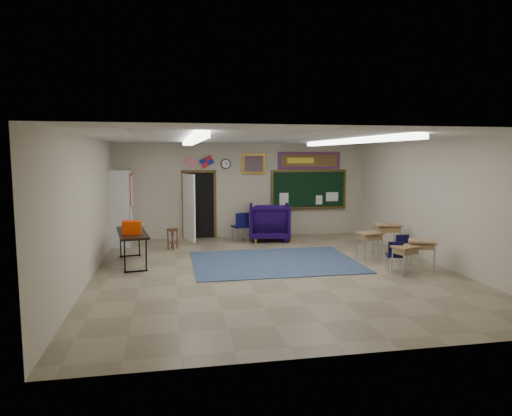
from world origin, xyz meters
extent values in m
plane|color=#83745A|center=(0.00, 0.00, 0.00)|extent=(9.00, 9.00, 0.00)
cube|color=#B4A792|center=(0.00, 4.50, 1.50)|extent=(8.00, 0.04, 3.00)
cube|color=#B4A792|center=(0.00, -4.50, 1.50)|extent=(8.00, 0.04, 3.00)
cube|color=#B4A792|center=(-4.00, 0.00, 1.50)|extent=(0.04, 9.00, 3.00)
cube|color=#B4A792|center=(4.00, 0.00, 1.50)|extent=(0.04, 9.00, 3.00)
cube|color=silver|center=(0.00, 0.00, 3.00)|extent=(8.00, 9.00, 0.04)
cube|color=#38486A|center=(0.20, 0.80, 0.01)|extent=(4.00, 3.00, 0.02)
cube|color=black|center=(-1.40, 4.49, 1.05)|extent=(0.95, 0.04, 2.10)
cube|color=white|center=(-1.75, 4.05, 1.03)|extent=(0.35, 0.86, 2.05)
cube|color=#513B17|center=(2.20, 4.47, 1.50)|extent=(2.55, 0.05, 1.30)
cube|color=black|center=(2.20, 4.46, 1.50)|extent=(2.40, 0.03, 1.15)
cube|color=#513B17|center=(2.20, 4.41, 0.90)|extent=(2.40, 0.12, 0.04)
cube|color=#A3130E|center=(2.20, 4.47, 2.45)|extent=(2.10, 0.04, 0.55)
cube|color=brown|center=(2.20, 4.46, 2.45)|extent=(1.90, 0.03, 0.40)
cube|color=#A26F1F|center=(0.35, 4.47, 2.35)|extent=(0.75, 0.05, 0.65)
cube|color=#A51466|center=(0.35, 4.46, 2.35)|extent=(0.62, 0.03, 0.52)
cylinder|color=black|center=(-0.55, 4.47, 2.35)|extent=(0.32, 0.05, 0.32)
cylinder|color=white|center=(-0.55, 4.45, 2.35)|extent=(0.26, 0.02, 0.26)
cube|color=silver|center=(-3.72, 3.85, 1.10)|extent=(0.55, 1.25, 2.20)
imported|color=black|center=(0.70, 3.70, 0.57)|extent=(1.43, 1.46, 1.15)
cube|color=olive|center=(2.59, 0.59, 0.69)|extent=(0.66, 0.55, 0.04)
cube|color=olive|center=(2.59, 0.59, 0.59)|extent=(0.57, 0.47, 0.12)
cube|color=olive|center=(3.34, 1.13, 0.80)|extent=(0.74, 0.60, 0.05)
cube|color=olive|center=(3.34, 1.13, 0.68)|extent=(0.64, 0.50, 0.14)
cube|color=olive|center=(2.75, -0.90, 0.63)|extent=(0.64, 0.56, 0.04)
cube|color=olive|center=(2.75, -0.90, 0.54)|extent=(0.55, 0.47, 0.11)
cube|color=olive|center=(3.24, -0.78, 0.71)|extent=(0.76, 0.71, 0.04)
cube|color=olive|center=(3.24, -0.78, 0.61)|extent=(0.65, 0.61, 0.12)
cube|color=black|center=(-3.22, 1.27, 0.77)|extent=(0.93, 1.99, 0.05)
cube|color=#D04503|center=(-3.20, 1.00, 0.94)|extent=(0.43, 0.32, 0.30)
cylinder|color=#482D15|center=(-2.26, 2.84, 0.56)|extent=(0.33, 0.33, 0.04)
torus|color=#482D15|center=(-2.26, 2.84, 0.19)|extent=(0.27, 0.27, 0.02)
camera|label=1|loc=(-2.28, -9.94, 2.63)|focal=32.00mm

